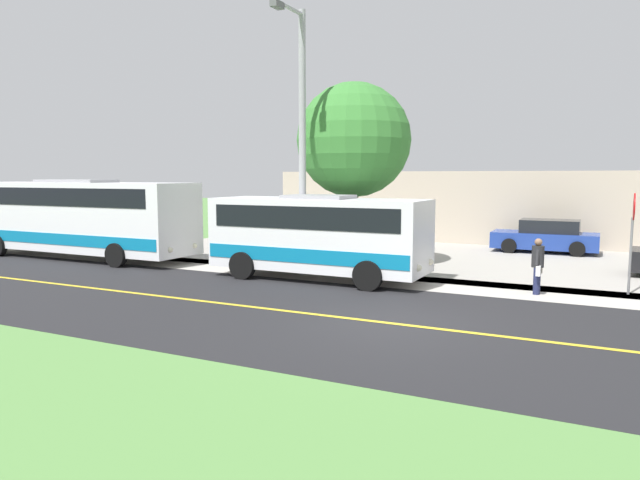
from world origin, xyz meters
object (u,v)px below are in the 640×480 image
at_px(pedestrian_with_bags, 538,265).
at_px(parked_car_near, 546,237).
at_px(street_light_pole, 301,132).
at_px(transit_bus_rear, 78,215).
at_px(tree_curbside, 354,141).
at_px(stop_sign, 633,226).
at_px(shuttle_bus_front, 318,233).
at_px(commercial_building, 502,204).

bearing_deg(pedestrian_with_bags, parked_car_near, -176.27).
distance_m(street_light_pole, parked_car_near, 12.75).
distance_m(transit_bus_rear, tree_curbside, 11.79).
xyz_separation_m(transit_bus_rear, stop_sign, (-1.54, 20.14, 0.20)).
relative_size(pedestrian_with_bags, parked_car_near, 0.36).
relative_size(transit_bus_rear, pedestrian_with_bags, 6.84).
bearing_deg(parked_car_near, pedestrian_with_bags, 3.73).
relative_size(shuttle_bus_front, parked_car_near, 1.63).
xyz_separation_m(street_light_pole, commercial_building, (-16.51, 3.99, -2.99)).
height_order(pedestrian_with_bags, tree_curbside, tree_curbside).
distance_m(stop_sign, tree_curbside, 9.54).
distance_m(shuttle_bus_front, transit_bus_rear, 11.09).
bearing_deg(pedestrian_with_bags, street_light_pole, -89.02).
height_order(street_light_pole, parked_car_near, street_light_pole).
height_order(shuttle_bus_front, tree_curbside, tree_curbside).
bearing_deg(tree_curbside, shuttle_bus_front, 0.34).
distance_m(shuttle_bus_front, tree_curbside, 4.28).
bearing_deg(stop_sign, tree_curbside, -98.16).
height_order(stop_sign, tree_curbside, tree_curbside).
relative_size(stop_sign, tree_curbside, 0.43).
bearing_deg(commercial_building, tree_curbside, -12.64).
bearing_deg(tree_curbside, parked_car_near, 140.62).
bearing_deg(street_light_pole, shuttle_bus_front, 64.28).
bearing_deg(transit_bus_rear, parked_car_near, 120.83).
xyz_separation_m(shuttle_bus_front, stop_sign, (-1.63, 9.04, 0.45)).
distance_m(street_light_pole, tree_curbside, 2.66).
distance_m(transit_bus_rear, street_light_pole, 10.67).
bearing_deg(tree_curbside, street_light_pole, -18.64).
distance_m(street_light_pole, commercial_building, 17.25).
bearing_deg(pedestrian_with_bags, transit_bus_rear, -88.53).
distance_m(pedestrian_with_bags, stop_sign, 2.82).
bearing_deg(tree_curbside, stop_sign, 81.84).
distance_m(tree_curbside, commercial_building, 14.63).
distance_m(pedestrian_with_bags, street_light_pole, 8.52).
bearing_deg(commercial_building, shuttle_bus_front, -10.45).
height_order(shuttle_bus_front, commercial_building, commercial_building).
bearing_deg(commercial_building, street_light_pole, -13.57).
xyz_separation_m(shuttle_bus_front, street_light_pole, (-0.42, -0.87, 3.28)).
height_order(transit_bus_rear, commercial_building, commercial_building).
bearing_deg(pedestrian_with_bags, shuttle_bus_front, -85.33).
bearing_deg(street_light_pole, transit_bus_rear, -88.18).
distance_m(shuttle_bus_front, parked_car_near, 11.99).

